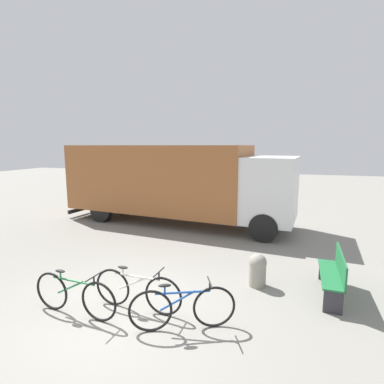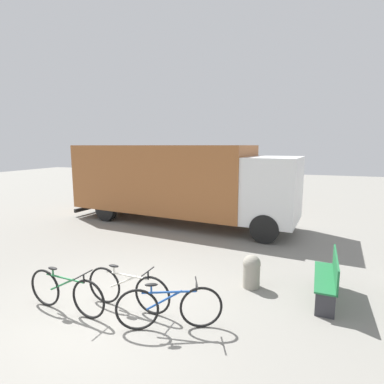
% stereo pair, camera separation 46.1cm
% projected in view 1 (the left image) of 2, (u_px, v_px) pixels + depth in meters
% --- Properties ---
extents(ground_plane, '(60.00, 60.00, 0.00)m').
position_uv_depth(ground_plane, '(121.00, 312.00, 5.66)').
color(ground_plane, gray).
extents(delivery_truck, '(9.47, 3.53, 3.13)m').
position_uv_depth(delivery_truck, '(174.00, 180.00, 12.06)').
color(delivery_truck, '#99592D').
rests_on(delivery_truck, ground).
extents(park_bench, '(0.49, 1.62, 0.94)m').
position_uv_depth(park_bench, '(335.00, 273.00, 6.21)').
color(park_bench, '#1E6638').
rests_on(park_bench, ground).
extents(bicycle_near, '(1.83, 0.44, 0.84)m').
position_uv_depth(bicycle_near, '(74.00, 295.00, 5.51)').
color(bicycle_near, black).
rests_on(bicycle_near, ground).
extents(bicycle_middle, '(1.84, 0.44, 0.84)m').
position_uv_depth(bicycle_middle, '(137.00, 290.00, 5.69)').
color(bicycle_middle, black).
rests_on(bicycle_middle, ground).
extents(bicycle_far, '(1.70, 0.78, 0.84)m').
position_uv_depth(bicycle_far, '(182.00, 308.00, 5.08)').
color(bicycle_far, black).
rests_on(bicycle_far, ground).
extents(bollard_near_bench, '(0.39, 0.39, 0.74)m').
position_uv_depth(bollard_near_bench, '(258.00, 269.00, 6.68)').
color(bollard_near_bench, gray).
rests_on(bollard_near_bench, ground).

